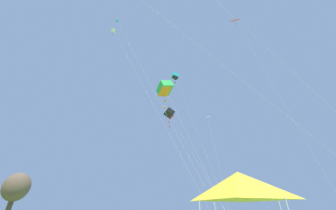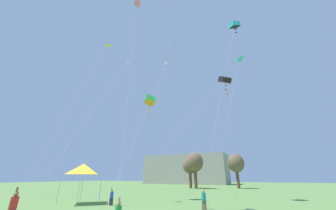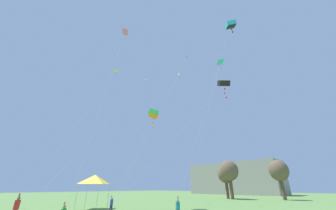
# 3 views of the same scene
# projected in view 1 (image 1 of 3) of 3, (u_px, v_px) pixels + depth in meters

# --- Properties ---
(tree_far_left) EXTENTS (4.24, 4.24, 8.56)m
(tree_far_left) POSITION_uv_depth(u_px,v_px,m) (16.00, 188.00, 32.97)
(tree_far_left) COLOR brown
(tree_far_left) RESTS_ON ground
(festival_tent) EXTENTS (3.35, 3.35, 4.19)m
(festival_tent) POSITION_uv_depth(u_px,v_px,m) (240.00, 186.00, 8.38)
(festival_tent) COLOR #B7B7BC
(festival_tent) RESTS_ON ground
(kite_black_box_0) EXTENTS (12.24, 11.05, 17.26)m
(kite_black_box_0) POSITION_uv_depth(u_px,v_px,m) (169.00, 113.00, 30.73)
(kite_black_box_0) COLOR silver
(kite_black_box_0) RESTS_ON ground
(kite_cyan_box_1) EXTENTS (6.08, 9.17, 26.71)m
(kite_cyan_box_1) POSITION_uv_depth(u_px,v_px,m) (175.00, 76.00, 37.40)
(kite_cyan_box_1) COLOR silver
(kite_cyan_box_1) RESTS_ON ground
(kite_pink_delta_3) EXTENTS (4.06, 5.45, 23.72)m
(kite_pink_delta_3) POSITION_uv_depth(u_px,v_px,m) (235.00, 21.00, 23.22)
(kite_pink_delta_3) COLOR silver
(kite_pink_delta_3) RESTS_ON ground
(kite_white_diamond_5) EXTENTS (0.93, 13.38, 25.81)m
(kite_white_diamond_5) POSITION_uv_depth(u_px,v_px,m) (113.00, 30.00, 26.89)
(kite_white_diamond_5) COLOR silver
(kite_white_diamond_5) RESTS_ON ground
(kite_cyan_delta_6) EXTENTS (4.98, 2.59, 16.26)m
(kite_cyan_delta_6) POSITION_uv_depth(u_px,v_px,m) (208.00, 118.00, 30.47)
(kite_cyan_delta_6) COLOR silver
(kite_cyan_delta_6) RESTS_ON ground
(kite_cyan_delta_7) EXTENTS (2.12, 14.73, 29.81)m
(kite_cyan_delta_7) POSITION_uv_depth(u_px,v_px,m) (120.00, 27.00, 29.13)
(kite_cyan_delta_7) COLOR silver
(kite_cyan_delta_7) RESTS_ON ground
(kite_green_box_8) EXTENTS (2.16, 6.71, 14.38)m
(kite_green_box_8) POSITION_uv_depth(u_px,v_px,m) (165.00, 89.00, 19.25)
(kite_green_box_8) COLOR silver
(kite_green_box_8) RESTS_ON ground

